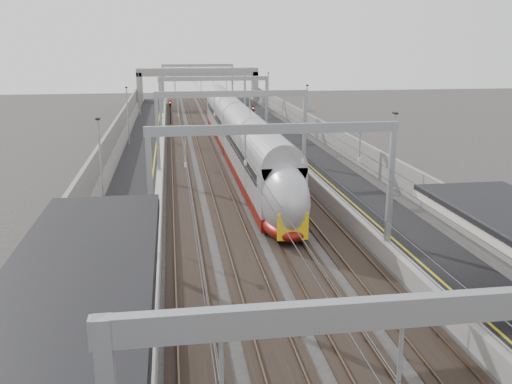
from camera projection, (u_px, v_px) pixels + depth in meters
name	position (u px, v px, depth m)	size (l,w,h in m)	color
platform_left	(141.00, 169.00, 51.25)	(4.00, 120.00, 1.00)	black
platform_right	(314.00, 163.00, 53.54)	(4.00, 120.00, 1.00)	black
tracks	(229.00, 171.00, 52.51)	(11.40, 140.00, 0.20)	black
overhead_line	(222.00, 97.00, 57.27)	(13.00, 140.00, 6.60)	gray
overbridge	(198.00, 77.00, 103.74)	(22.00, 2.20, 6.90)	gray
wall_left	(103.00, 158.00, 50.51)	(0.30, 120.00, 3.20)	gray
wall_right	(347.00, 151.00, 53.71)	(0.30, 120.00, 3.20)	gray
train	(241.00, 141.00, 55.47)	(2.86, 52.21, 4.52)	maroon
signal_green	(170.00, 108.00, 80.59)	(0.32, 0.32, 3.48)	black
signal_red_near	(233.00, 112.00, 76.91)	(0.32, 0.32, 3.48)	black
signal_red_far	(253.00, 115.00, 73.77)	(0.32, 0.32, 3.48)	black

